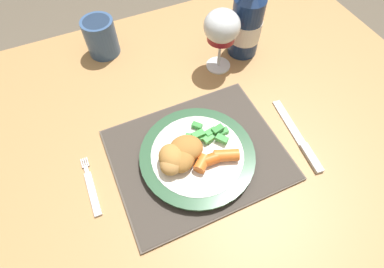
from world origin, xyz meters
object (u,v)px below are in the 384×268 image
Objects in this scene: bottle at (247,21)px; dinner_plate at (197,156)px; drinking_cup at (101,36)px; dining_table at (174,152)px; table_knife at (300,141)px; wine_glass at (222,29)px; fork at (92,189)px.

dinner_plate is at bearing -134.48° from bottle.
drinking_cup is at bearing 156.46° from bottle.
drinking_cup reaches higher than dining_table.
dining_table is 0.14m from dinner_plate.
table_knife is at bearing -55.58° from drinking_cup.
wine_glass is at bearing 54.10° from dinner_plate.
wine_glass is 1.67× the size of drinking_cup.
fork is (-0.20, -0.06, 0.09)m from dining_table.
drinking_cup is at bearing 102.30° from dinner_plate.
table_knife is 0.55m from drinking_cup.
table_knife is at bearing -78.39° from wine_glass.
dining_table is at bearing -77.87° from drinking_cup.
drinking_cup is at bearing 124.42° from table_knife.
fork is 0.45m from wine_glass.
dining_table is 0.31m from wine_glass.
wine_glass is 0.62× the size of bottle.
bottle reaches higher than fork.
wine_glass reaches higher than dinner_plate.
table_knife reaches higher than dining_table.
drinking_cup is (0.13, 0.38, 0.05)m from fork.
dinner_plate is (0.02, -0.09, 0.11)m from dining_table.
drinking_cup reaches higher than dinner_plate.
table_knife is (0.24, -0.14, 0.10)m from dining_table.
dining_table is at bearing 102.89° from dinner_plate.
dinner_plate is at bearing -77.70° from drinking_cup.
dining_table is 0.30m from table_knife.
wine_glass reaches higher than table_knife.
dining_table is at bearing 17.91° from fork.
drinking_cup is (-0.25, 0.17, -0.06)m from wine_glass.
dinner_plate is 0.30m from wine_glass.
dining_table is 6.63× the size of table_knife.
dining_table is at bearing -142.83° from wine_glass.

